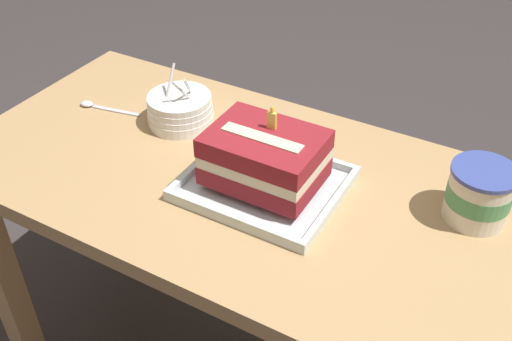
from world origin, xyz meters
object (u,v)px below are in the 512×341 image
object	(u,v)px
ice_cream_tub	(479,194)
serving_spoon_near_tray	(95,106)
birthday_cake	(265,157)
bowl_stack	(180,110)
foil_tray	(264,185)

from	to	relation	value
ice_cream_tub	serving_spoon_near_tray	distance (m)	0.86
birthday_cake	bowl_stack	xyz separation A→B (m)	(-0.28, 0.11, -0.04)
bowl_stack	ice_cream_tub	xyz separation A→B (m)	(0.65, 0.00, 0.02)
serving_spoon_near_tray	ice_cream_tub	bearing A→B (deg)	3.22
ice_cream_tub	serving_spoon_near_tray	world-z (taller)	ice_cream_tub
serving_spoon_near_tray	bowl_stack	bearing A→B (deg)	12.27
birthday_cake	bowl_stack	distance (m)	0.30
foil_tray	bowl_stack	world-z (taller)	bowl_stack
bowl_stack	ice_cream_tub	distance (m)	0.65
serving_spoon_near_tray	birthday_cake	bearing A→B (deg)	-7.86
birthday_cake	ice_cream_tub	bearing A→B (deg)	17.33
bowl_stack	serving_spoon_near_tray	distance (m)	0.22
foil_tray	birthday_cake	world-z (taller)	birthday_cake
birthday_cake	ice_cream_tub	xyz separation A→B (m)	(0.37, 0.12, -0.02)
birthday_cake	bowl_stack	world-z (taller)	birthday_cake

